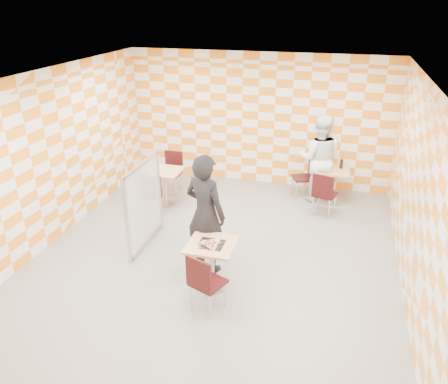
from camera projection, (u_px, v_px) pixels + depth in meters
name	position (u px, v px, depth m)	size (l,w,h in m)	color
room_shell	(224.00, 164.00, 7.33)	(7.00, 7.00, 7.00)	gray
main_table	(212.00, 257.00, 6.54)	(0.70, 0.70, 0.75)	tan
second_table	(332.00, 179.00, 9.30)	(0.70, 0.70, 0.75)	tan
empty_table	(165.00, 181.00, 9.22)	(0.70, 0.70, 0.75)	tan
chair_main_front	(204.00, 280.00, 5.96)	(0.55, 0.56, 0.92)	black
chair_second_front	(324.00, 192.00, 8.64)	(0.52, 0.53, 0.92)	black
chair_second_side	(307.00, 174.00, 9.50)	(0.56, 0.55, 0.92)	black
chair_empty_near	(151.00, 192.00, 8.64)	(0.55, 0.56, 0.92)	black
chair_empty_far	(172.00, 169.00, 9.78)	(0.43, 0.44, 0.92)	black
partition	(144.00, 204.00, 7.56)	(0.08, 1.38, 1.55)	white
man_dark	(205.00, 214.00, 6.81)	(0.71, 0.47, 1.96)	black
man_white	(319.00, 159.00, 9.20)	(0.92, 0.72, 1.90)	white
pizza_on_foil	(211.00, 243.00, 6.42)	(0.40, 0.40, 0.04)	silver
sport_bottle	(326.00, 164.00, 9.24)	(0.06, 0.06, 0.20)	white
soda_bottle	(341.00, 164.00, 9.19)	(0.07, 0.07, 0.23)	black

